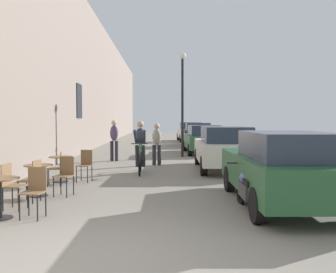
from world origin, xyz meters
The scene contains 21 objects.
ground_plane centered at (0.00, 0.00, 0.00)m, with size 88.00×88.00×0.00m, color gray.
building_facade_left centered at (-3.45, 14.00, 4.17)m, with size 0.54×68.00×8.33m.
cafe_table_near centered at (-1.92, 2.09, 0.52)m, with size 0.64×0.64×0.72m.
cafe_chair_near_toward_street centered at (-2.00, 2.74, 0.52)m, with size 0.43×0.43×0.89m.
cafe_chair_near_toward_wall centered at (-1.35, 2.16, 0.52)m, with size 0.43×0.43×0.89m.
cafe_table_mid centered at (-1.89, 3.98, 0.52)m, with size 0.64×0.64×0.72m.
cafe_chair_mid_toward_street centered at (-1.31, 4.05, 0.52)m, with size 0.46×0.46×0.89m.
cafe_chair_mid_toward_wall centered at (-1.82, 3.38, 0.52)m, with size 0.44×0.44×0.89m.
cafe_table_far centered at (-1.91, 5.87, 0.52)m, with size 0.64×0.64×0.72m.
cafe_chair_far_toward_street centered at (-1.84, 5.28, 0.52)m, with size 0.44×0.44×0.89m.
cafe_chair_far_toward_wall centered at (-1.24, 5.94, 0.52)m, with size 0.44×0.44×0.89m.
cyclist_on_bicycle centered at (0.21, 7.58, 0.81)m, with size 0.52×1.76×1.74m.
pedestrian_near centered at (0.73, 9.67, 0.91)m, with size 0.37×0.29×1.61m.
pedestrian_mid centered at (-1.10, 11.12, 0.98)m, with size 0.36×0.27×1.73m.
street_lamp centered at (1.90, 12.84, 3.11)m, with size 0.32×0.32×4.90m.
parked_car_nearest centered at (3.34, 2.96, 0.78)m, with size 1.84×4.26×1.51m.
parked_car_second centered at (3.07, 8.25, 0.78)m, with size 1.91×4.30×1.51m.
parked_car_third centered at (3.05, 14.48, 0.76)m, with size 1.81×4.17×1.47m.
parked_car_fourth centered at (3.32, 20.20, 0.80)m, with size 1.91×4.38×1.54m.
parked_car_fifth centered at (3.23, 25.48, 0.81)m, with size 1.95×4.42×1.55m.
parked_motorcycle centered at (2.54, 2.48, 0.40)m, with size 0.62×2.15×0.92m.
Camera 1 is at (0.90, -4.29, 1.73)m, focal length 38.90 mm.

